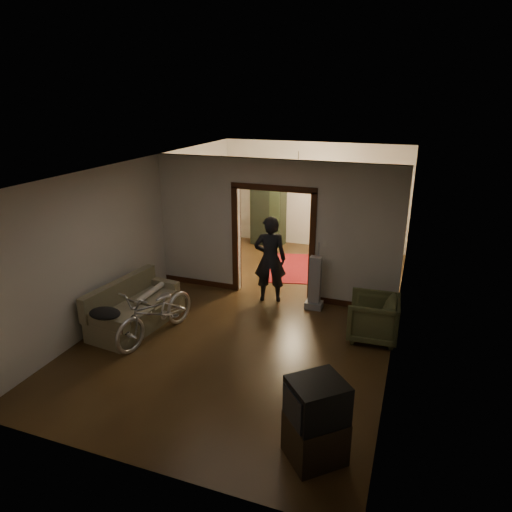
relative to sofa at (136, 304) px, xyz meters
The scene contains 24 objects.
floor 2.37m from the sofa, 36.33° to the left, with size 5.00×8.50×0.01m, color #31200F.
ceiling 3.34m from the sofa, 36.33° to the left, with size 5.00×8.50×0.01m, color white.
wall_back 6.02m from the sofa, 71.52° to the left, with size 5.00×0.02×2.80m, color beige.
wall_left 1.81m from the sofa, 114.03° to the left, with size 0.02×8.50×2.80m, color beige.
wall_right 4.70m from the sofa, 17.53° to the left, with size 0.02×8.50×2.80m, color beige.
partition_wall 3.01m from the sofa, 48.58° to the left, with size 5.00×0.14×2.80m, color beige.
door_casing 2.93m from the sofa, 48.58° to the left, with size 1.74×0.20×2.32m, color black.
far_window 6.27m from the sofa, 65.22° to the left, with size 0.98×0.06×1.28m, color black.
chandelier 4.73m from the sofa, 64.14° to the left, with size 0.24×0.24×0.24m, color #FFE0A5.
light_switch 3.68m from the sofa, 35.08° to the left, with size 0.08×0.01×0.12m, color silver.
sofa is the anchor object (origin of this frame).
rolled_paper 0.34m from the sofa, 71.57° to the left, with size 0.11×0.11×0.85m, color beige.
jacket 0.95m from the sofa, 86.86° to the right, with size 0.53×0.40×0.15m, color black.
bicycle 0.61m from the sofa, 23.32° to the right, with size 0.63×1.80×0.94m, color silver.
armchair 4.15m from the sofa, 13.69° to the left, with size 0.81×0.83×0.76m, color #4C512D.
tv_stand 4.25m from the sofa, 28.64° to the right, with size 0.60×0.55×0.55m, color black.
crt_tv 4.26m from the sofa, 28.64° to the right, with size 0.59×0.53×0.51m, color black.
vacuum 3.35m from the sofa, 32.17° to the left, with size 0.33×0.26×1.07m, color gray.
person 2.69m from the sofa, 44.14° to the left, with size 0.64×0.42×1.76m, color black.
oriental_rug 4.29m from the sofa, 62.08° to the left, with size 1.50×1.97×0.02m, color maroon.
locker 5.42m from the sofa, 82.59° to the left, with size 0.88×0.49×1.75m, color #212C1A.
globe 5.61m from the sofa, 82.59° to the left, with size 0.30×0.30×0.30m, color #1E5972.
desk 5.88m from the sofa, 60.96° to the left, with size 1.01×0.57×0.75m, color black.
desk_chair 5.45m from the sofa, 62.28° to the left, with size 0.35×0.35×0.79m, color black.
Camera 1 is at (2.64, -7.59, 3.97)m, focal length 32.00 mm.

